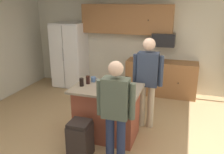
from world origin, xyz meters
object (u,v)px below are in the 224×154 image
at_px(glass_pilsner, 88,80).
at_px(microwave_over_range, 164,40).
at_px(mug_ceramic_white, 93,79).
at_px(glass_dark_ale, 127,81).
at_px(kitchen_island, 107,112).
at_px(tumbler_amber, 81,82).
at_px(person_host_foreground, 116,108).
at_px(serving_tray, 114,88).
at_px(refrigerator, 70,55).
at_px(glass_stout_tall, 119,81).
at_px(trash_bin, 80,139).
at_px(person_guest_by_door, 148,77).

bearing_deg(glass_pilsner, microwave_over_range, 65.52).
bearing_deg(mug_ceramic_white, glass_dark_ale, 3.49).
xyz_separation_m(kitchen_island, tumbler_amber, (-0.44, -0.07, 0.54)).
xyz_separation_m(person_host_foreground, serving_tray, (-0.24, 0.69, 0.04)).
xyz_separation_m(refrigerator, serving_tray, (2.05, -2.34, 0.07)).
relative_size(glass_stout_tall, mug_ceramic_white, 1.25).
relative_size(glass_dark_ale, trash_bin, 0.24).
distance_m(person_host_foreground, tumbler_amber, 1.04).
bearing_deg(kitchen_island, tumbler_amber, -171.35).
distance_m(microwave_over_range, person_guest_by_door, 1.90).
xyz_separation_m(serving_tray, trash_bin, (-0.34, -0.68, -0.67)).
xyz_separation_m(kitchen_island, mug_ceramic_white, (-0.33, 0.21, 0.52)).
distance_m(person_host_foreground, glass_dark_ale, 0.96).
bearing_deg(glass_dark_ale, trash_bin, -117.76).
xyz_separation_m(microwave_over_range, trash_bin, (-0.89, -3.13, -1.15)).
relative_size(glass_pilsner, glass_dark_ale, 1.00).
relative_size(kitchen_island, person_host_foreground, 0.74).
xyz_separation_m(person_host_foreground, glass_pilsner, (-0.77, 0.79, 0.09)).
relative_size(person_guest_by_door, trash_bin, 2.88).
height_order(person_guest_by_door, trash_bin, person_guest_by_door).
bearing_deg(person_host_foreground, serving_tray, -8.54).
distance_m(glass_stout_tall, mug_ceramic_white, 0.51).
height_order(refrigerator, glass_dark_ale, refrigerator).
distance_m(glass_stout_tall, serving_tray, 0.22).
height_order(glass_pilsner, glass_dark_ale, same).
height_order(glass_stout_tall, serving_tray, glass_stout_tall).
xyz_separation_m(person_host_foreground, glass_dark_ale, (-0.08, 0.96, 0.09)).
xyz_separation_m(glass_stout_tall, trash_bin, (-0.38, -0.89, -0.73)).
bearing_deg(microwave_over_range, glass_stout_tall, -102.80).
bearing_deg(person_host_foreground, person_guest_by_door, -38.38).
relative_size(glass_stout_tall, serving_tray, 0.36).
xyz_separation_m(microwave_over_range, serving_tray, (-0.55, -2.45, -0.48)).
distance_m(tumbler_amber, glass_pilsner, 0.16).
bearing_deg(serving_tray, microwave_over_range, 77.42).
bearing_deg(tumbler_amber, mug_ceramic_white, 68.64).
height_order(microwave_over_range, glass_stout_tall, microwave_over_range).
bearing_deg(person_host_foreground, glass_dark_ale, -23.19).
bearing_deg(glass_pilsner, kitchen_island, -12.49).
distance_m(mug_ceramic_white, trash_bin, 1.15).
relative_size(refrigerator, glass_dark_ale, 12.39).
relative_size(kitchen_island, trash_bin, 1.96).
distance_m(microwave_over_range, kitchen_island, 2.71).
distance_m(kitchen_island, tumbler_amber, 0.70).
relative_size(microwave_over_range, glass_dark_ale, 3.83).
height_order(glass_dark_ale, trash_bin, glass_dark_ale).
height_order(glass_stout_tall, glass_dark_ale, glass_stout_tall).
bearing_deg(person_guest_by_door, mug_ceramic_white, -22.38).
relative_size(microwave_over_range, kitchen_island, 0.47).
bearing_deg(person_host_foreground, mug_ceramic_white, 9.60).
bearing_deg(glass_dark_ale, mug_ceramic_white, -176.51).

